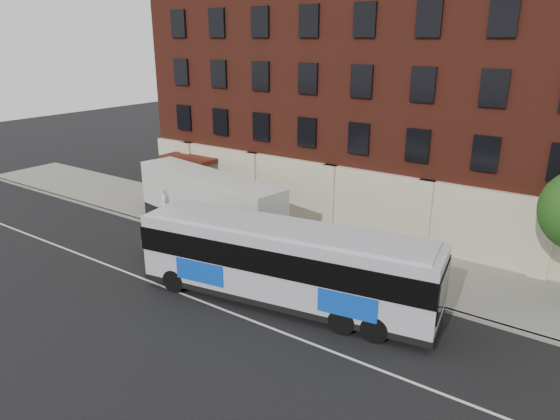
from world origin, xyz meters
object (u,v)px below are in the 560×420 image
Objects in this scene: yellow_suv at (173,245)px; city_bus at (285,261)px; shipping_container at (209,205)px; sign_pole at (165,206)px.

city_bus is at bearing -0.85° from yellow_suv.
shipping_container reaches higher than yellow_suv.
city_bus reaches higher than sign_pole.
city_bus is 9.72m from shipping_container.
shipping_container is at bearing 17.38° from sign_pole.
city_bus is (11.51, -3.55, 0.60)m from sign_pole.
sign_pole is 5.51m from yellow_suv.
city_bus reaches higher than yellow_suv.
shipping_container is at bearing 152.74° from city_bus.
shipping_container is (-1.41, 4.34, 0.77)m from yellow_suv.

